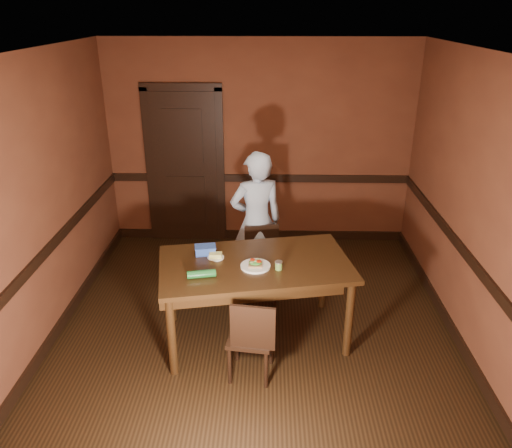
{
  "coord_description": "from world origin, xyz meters",
  "views": [
    {
      "loc": [
        0.12,
        -4.18,
        3.04
      ],
      "look_at": [
        0.0,
        0.35,
        1.05
      ],
      "focal_mm": 35.0,
      "sensor_mm": 36.0,
      "label": 1
    }
  ],
  "objects_px": {
    "person": "(256,222)",
    "sandwich_plate": "(256,265)",
    "sauce_jar": "(279,265)",
    "chair_near": "(251,335)",
    "cheese_saucer": "(216,256)",
    "dining_table": "(255,300)",
    "food_tub": "(205,250)",
    "chair_far": "(258,266)"
  },
  "relations": [
    {
      "from": "chair_near",
      "to": "food_tub",
      "type": "distance_m",
      "value": 0.97
    },
    {
      "from": "sandwich_plate",
      "to": "sauce_jar",
      "type": "xyz_separation_m",
      "value": [
        0.21,
        -0.04,
        0.02
      ]
    },
    {
      "from": "chair_far",
      "to": "chair_near",
      "type": "bearing_deg",
      "value": -103.59
    },
    {
      "from": "chair_far",
      "to": "chair_near",
      "type": "distance_m",
      "value": 1.26
    },
    {
      "from": "dining_table",
      "to": "sauce_jar",
      "type": "bearing_deg",
      "value": -41.57
    },
    {
      "from": "chair_near",
      "to": "sandwich_plate",
      "type": "bearing_deg",
      "value": -85.75
    },
    {
      "from": "cheese_saucer",
      "to": "person",
      "type": "bearing_deg",
      "value": 68.14
    },
    {
      "from": "chair_far",
      "to": "food_tub",
      "type": "distance_m",
      "value": 0.87
    },
    {
      "from": "dining_table",
      "to": "cheese_saucer",
      "type": "bearing_deg",
      "value": 157.08
    },
    {
      "from": "chair_far",
      "to": "sandwich_plate",
      "type": "height_order",
      "value": "sandwich_plate"
    },
    {
      "from": "dining_table",
      "to": "chair_near",
      "type": "distance_m",
      "value": 0.55
    },
    {
      "from": "dining_table",
      "to": "chair_far",
      "type": "distance_m",
      "value": 0.71
    },
    {
      "from": "chair_far",
      "to": "sauce_jar",
      "type": "bearing_deg",
      "value": -88.17
    },
    {
      "from": "chair_near",
      "to": "sauce_jar",
      "type": "distance_m",
      "value": 0.67
    },
    {
      "from": "dining_table",
      "to": "chair_far",
      "type": "xyz_separation_m",
      "value": [
        0.01,
        0.71,
        -0.0
      ]
    },
    {
      "from": "chair_far",
      "to": "sandwich_plate",
      "type": "distance_m",
      "value": 0.91
    },
    {
      "from": "dining_table",
      "to": "food_tub",
      "type": "xyz_separation_m",
      "value": [
        -0.49,
        0.16,
        0.46
      ]
    },
    {
      "from": "dining_table",
      "to": "sauce_jar",
      "type": "height_order",
      "value": "sauce_jar"
    },
    {
      "from": "sauce_jar",
      "to": "cheese_saucer",
      "type": "relative_size",
      "value": 0.51
    },
    {
      "from": "chair_near",
      "to": "sandwich_plate",
      "type": "xyz_separation_m",
      "value": [
        0.03,
        0.46,
        0.45
      ]
    },
    {
      "from": "chair_near",
      "to": "sauce_jar",
      "type": "height_order",
      "value": "sauce_jar"
    },
    {
      "from": "dining_table",
      "to": "person",
      "type": "distance_m",
      "value": 1.07
    },
    {
      "from": "sandwich_plate",
      "to": "cheese_saucer",
      "type": "bearing_deg",
      "value": 156.14
    },
    {
      "from": "sandwich_plate",
      "to": "food_tub",
      "type": "distance_m",
      "value": 0.55
    },
    {
      "from": "chair_far",
      "to": "cheese_saucer",
      "type": "bearing_deg",
      "value": -134.03
    },
    {
      "from": "chair_far",
      "to": "person",
      "type": "bearing_deg",
      "value": 83.6
    },
    {
      "from": "person",
      "to": "food_tub",
      "type": "relative_size",
      "value": 7.33
    },
    {
      "from": "chair_far",
      "to": "chair_near",
      "type": "xyz_separation_m",
      "value": [
        -0.04,
        -1.26,
        -0.01
      ]
    },
    {
      "from": "sauce_jar",
      "to": "chair_near",
      "type": "bearing_deg",
      "value": -119.84
    },
    {
      "from": "person",
      "to": "sandwich_plate",
      "type": "bearing_deg",
      "value": 74.22
    },
    {
      "from": "sauce_jar",
      "to": "sandwich_plate",
      "type": "bearing_deg",
      "value": 169.12
    },
    {
      "from": "dining_table",
      "to": "chair_far",
      "type": "relative_size",
      "value": 2.16
    },
    {
      "from": "person",
      "to": "cheese_saucer",
      "type": "height_order",
      "value": "person"
    },
    {
      "from": "dining_table",
      "to": "cheese_saucer",
      "type": "xyz_separation_m",
      "value": [
        -0.38,
        0.08,
        0.44
      ]
    },
    {
      "from": "chair_near",
      "to": "food_tub",
      "type": "bearing_deg",
      "value": -49.12
    },
    {
      "from": "sandwich_plate",
      "to": "chair_near",
      "type": "bearing_deg",
      "value": -93.59
    },
    {
      "from": "person",
      "to": "food_tub",
      "type": "height_order",
      "value": "person"
    },
    {
      "from": "chair_far",
      "to": "sandwich_plate",
      "type": "relative_size",
      "value": 2.97
    },
    {
      "from": "dining_table",
      "to": "chair_near",
      "type": "relative_size",
      "value": 2.19
    },
    {
      "from": "sauce_jar",
      "to": "person",
      "type": "bearing_deg",
      "value": 101.68
    },
    {
      "from": "sauce_jar",
      "to": "cheese_saucer",
      "type": "distance_m",
      "value": 0.63
    },
    {
      "from": "chair_far",
      "to": "sauce_jar",
      "type": "height_order",
      "value": "sauce_jar"
    }
  ]
}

